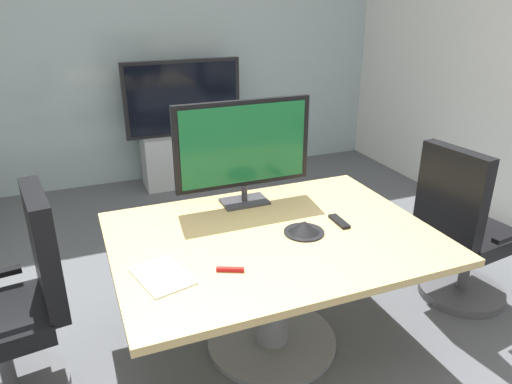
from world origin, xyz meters
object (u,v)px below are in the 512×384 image
office_chair_right (462,239)px  remote_control (339,221)px  tv_monitor (243,147)px  office_chair_left (18,318)px  conference_phone (304,228)px  wall_display_unit (185,144)px  conference_table (273,264)px

office_chair_right → remote_control: (-0.90, 0.05, 0.28)m
tv_monitor → remote_control: size_ratio=4.94×
office_chair_left → conference_phone: office_chair_left is taller
office_chair_right → wall_display_unit: size_ratio=0.83×
conference_table → remote_control: bearing=-1.7°
conference_phone → remote_control: 0.24m
office_chair_right → tv_monitor: 1.53m
tv_monitor → remote_control: tv_monitor is taller
conference_table → conference_phone: conference_phone is taller
office_chair_right → tv_monitor: size_ratio=1.30×
tv_monitor → wall_display_unit: tv_monitor is taller
office_chair_right → conference_table: bearing=80.1°
office_chair_left → remote_control: size_ratio=6.41×
office_chair_left → office_chair_right: size_ratio=1.00×
office_chair_right → remote_control: 0.95m
wall_display_unit → conference_phone: bearing=-90.6°
conference_table → conference_phone: 0.27m
wall_display_unit → remote_control: wall_display_unit is taller
conference_table → office_chair_left: office_chair_left is taller
office_chair_right → office_chair_left: bearing=78.5°
conference_table → remote_control: size_ratio=10.02×
office_chair_right → wall_display_unit: wall_display_unit is taller
office_chair_left → conference_phone: (1.47, -0.17, 0.30)m
tv_monitor → office_chair_right: bearing=-21.6°
conference_phone → remote_control: conference_phone is taller
remote_control → conference_table: bearing=-179.9°
wall_display_unit → office_chair_right: bearing=-68.0°
office_chair_right → tv_monitor: tv_monitor is taller
office_chair_left → remote_control: bearing=77.4°
office_chair_left → conference_phone: bearing=75.3°
tv_monitor → wall_display_unit: 2.35m
office_chair_left → wall_display_unit: 2.98m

